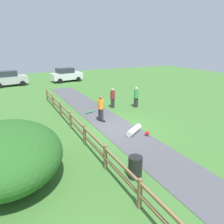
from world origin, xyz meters
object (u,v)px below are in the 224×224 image
object	(u,v)px
parked_car_white	(66,75)
bystander_maroon	(113,97)
skater_fallen	(135,130)
parked_car_silver	(8,78)
bush_large	(7,154)
skater_riding	(101,107)
skateboard_loose	(90,112)
bystander_green	(136,96)
trash_bin	(135,167)

from	to	relation	value
parked_car_white	bystander_maroon	bearing A→B (deg)	-90.12
skater_fallen	parked_car_silver	xyz separation A→B (m)	(-6.04, 19.72, 0.76)
bush_large	parked_car_silver	size ratio (longest dim) A/B	1.11
skater_riding	skater_fallen	bearing A→B (deg)	-72.09
skateboard_loose	parked_car_white	bearing A→B (deg)	81.49
skater_riding	skateboard_loose	world-z (taller)	skater_riding
bystander_green	parked_car_white	bearing A→B (deg)	96.76
skater_fallen	skateboard_loose	world-z (taller)	skater_fallen
trash_bin	skateboard_loose	bearing A→B (deg)	80.56
skateboard_loose	bystander_maroon	distance (m)	2.37
bystander_maroon	parked_car_silver	xyz separation A→B (m)	(-7.29, 14.32, 0.06)
trash_bin	bystander_maroon	distance (m)	9.76
parked_car_silver	parked_car_white	size ratio (longest dim) A/B	1.01
skater_riding	parked_car_white	xyz separation A→B (m)	(2.22, 16.83, -0.04)
bush_large	skateboard_loose	bearing A→B (deg)	47.99
bush_large	bystander_maroon	world-z (taller)	bush_large
bystander_maroon	parked_car_white	distance (m)	14.33
skater_fallen	bystander_maroon	bearing A→B (deg)	76.96
trash_bin	skateboard_loose	xyz separation A→B (m)	(1.43, 8.61, -0.36)
skater_riding	parked_car_white	world-z (taller)	parked_car_white
bystander_green	parked_car_white	world-z (taller)	parked_car_white
bush_large	skater_riding	world-z (taller)	bush_large
skater_riding	parked_car_silver	size ratio (longest dim) A/B	0.40
skater_fallen	bystander_maroon	world-z (taller)	bystander_maroon
trash_bin	bystander_green	bearing A→B (deg)	56.82
bystander_green	skater_fallen	bearing A→B (deg)	-123.42
bystander_green	bystander_maroon	bearing A→B (deg)	157.58
trash_bin	bystander_maroon	xyz separation A→B (m)	(3.61, 9.05, 0.45)
skater_riding	skateboard_loose	size ratio (longest dim) A/B	2.15
trash_bin	skater_riding	distance (m)	6.72
trash_bin	parked_car_white	bearing A→B (deg)	81.15
trash_bin	skateboard_loose	world-z (taller)	trash_bin
trash_bin	parked_car_silver	bearing A→B (deg)	98.95
bystander_green	trash_bin	bearing A→B (deg)	-123.18
skateboard_loose	bystander_maroon	size ratio (longest dim) A/B	0.50
skater_fallen	skateboard_loose	size ratio (longest dim) A/B	1.70
skateboard_loose	parked_car_white	distance (m)	14.96
parked_car_silver	skateboard_loose	bearing A→B (deg)	-70.89
skater_fallen	parked_car_white	world-z (taller)	parked_car_white
skater_riding	bystander_maroon	size ratio (longest dim) A/B	1.07
bush_large	bystander_maroon	bearing A→B (deg)	40.87
trash_bin	skater_riding	bearing A→B (deg)	77.71
skateboard_loose	parked_car_silver	size ratio (longest dim) A/B	0.18
bystander_maroon	parked_car_silver	size ratio (longest dim) A/B	0.37
bystander_green	skater_riding	bearing A→B (deg)	-156.28
bush_large	skater_riding	size ratio (longest dim) A/B	2.81
skater_riding	bystander_green	distance (m)	4.37
trash_bin	parked_car_white	xyz separation A→B (m)	(3.64, 23.38, 0.51)
bush_large	bystander_maroon	distance (m)	10.67
bystander_green	parked_car_white	xyz separation A→B (m)	(-1.79, 15.08, 0.01)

